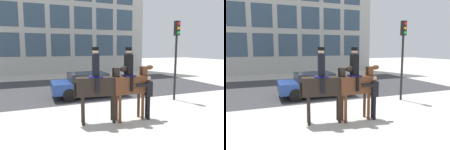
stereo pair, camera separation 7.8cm
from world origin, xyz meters
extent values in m
plane|color=beige|center=(0.00, 0.00, 0.00)|extent=(80.00, 80.00, 0.00)
cube|color=#38383A|center=(0.00, 4.75, 0.00)|extent=(19.40, 8.50, 0.01)
cube|color=#33475B|center=(-4.88, 12.83, 3.02)|extent=(1.95, 0.02, 2.31)
cube|color=#33475B|center=(-2.44, 12.83, 3.02)|extent=(1.95, 0.02, 2.31)
cube|color=#33475B|center=(0.00, 12.83, 3.02)|extent=(1.95, 0.02, 2.31)
cube|color=#33475B|center=(2.44, 12.83, 3.02)|extent=(1.95, 0.02, 2.31)
cube|color=#33475B|center=(4.88, 12.83, 3.02)|extent=(1.95, 0.02, 2.31)
cube|color=#33475B|center=(7.32, 12.83, 3.02)|extent=(1.95, 0.02, 2.31)
cube|color=#33475B|center=(-4.88, 12.83, 5.90)|extent=(1.95, 0.02, 2.31)
cube|color=#33475B|center=(-2.44, 12.83, 5.90)|extent=(1.95, 0.02, 2.31)
cube|color=#33475B|center=(0.00, 12.83, 5.90)|extent=(1.95, 0.02, 2.31)
cube|color=#33475B|center=(2.44, 12.83, 5.90)|extent=(1.95, 0.02, 2.31)
cube|color=#33475B|center=(4.88, 12.83, 5.90)|extent=(1.95, 0.02, 2.31)
cube|color=#33475B|center=(7.32, 12.83, 5.90)|extent=(1.95, 0.02, 2.31)
cube|color=black|center=(-0.58, -2.09, 1.33)|extent=(1.56, 0.65, 0.65)
cylinder|color=black|center=(-0.02, -2.02, 0.50)|extent=(0.11, 0.11, 1.00)
cylinder|color=black|center=(-0.06, -2.32, 0.50)|extent=(0.11, 0.11, 1.00)
cylinder|color=black|center=(-1.10, -1.86, 0.50)|extent=(0.11, 0.11, 1.00)
cylinder|color=black|center=(-1.14, -2.17, 0.50)|extent=(0.11, 0.11, 1.00)
cube|color=black|center=(0.08, -2.19, 1.70)|extent=(0.23, 0.27, 0.55)
cube|color=black|center=(-0.04, -2.17, 1.72)|extent=(0.05, 0.08, 0.49)
ellipsoid|color=black|center=(0.37, -2.23, 1.92)|extent=(0.37, 0.25, 0.21)
cube|color=silver|center=(0.47, -2.24, 1.94)|extent=(0.13, 0.07, 0.08)
cylinder|color=black|center=(-1.37, -1.98, 1.22)|extent=(0.09, 0.09, 0.55)
cube|color=#14144C|center=(-0.65, -2.08, 1.68)|extent=(0.52, 0.54, 0.05)
cube|color=black|center=(-0.65, -2.08, 2.08)|extent=(0.26, 0.35, 0.75)
sphere|color=#D1A889|center=(-0.65, -2.08, 2.57)|extent=(0.22, 0.22, 0.22)
cylinder|color=black|center=(-0.65, -2.08, 2.65)|extent=(0.24, 0.24, 0.12)
cylinder|color=black|center=(-0.62, -1.81, 1.40)|extent=(0.11, 0.11, 0.52)
cylinder|color=black|center=(-0.69, -2.35, 1.40)|extent=(0.11, 0.11, 0.52)
cube|color=#59331E|center=(0.61, -2.23, 1.34)|extent=(1.33, 0.48, 0.63)
cylinder|color=#59331E|center=(1.07, -2.06, 0.51)|extent=(0.11, 0.11, 1.02)
cylinder|color=#59331E|center=(1.08, -2.37, 0.51)|extent=(0.11, 0.11, 1.02)
cylinder|color=#59331E|center=(0.13, -2.09, 0.51)|extent=(0.11, 0.11, 1.02)
cylinder|color=#59331E|center=(0.14, -2.40, 0.51)|extent=(0.11, 0.11, 1.02)
cube|color=#59331E|center=(1.18, -2.21, 1.71)|extent=(0.21, 0.25, 0.56)
cube|color=#382314|center=(1.06, -2.21, 1.73)|extent=(0.04, 0.08, 0.50)
ellipsoid|color=#59331E|center=(1.45, -2.20, 1.95)|extent=(0.30, 0.21, 0.18)
cube|color=silver|center=(1.54, -2.20, 1.97)|extent=(0.11, 0.05, 0.07)
cylinder|color=#382314|center=(-0.09, -2.25, 1.23)|extent=(0.09, 0.09, 0.55)
cube|color=#14144C|center=(0.54, -2.23, 1.67)|extent=(0.41, 0.49, 0.05)
cube|color=black|center=(0.54, -2.23, 2.08)|extent=(0.23, 0.33, 0.75)
sphere|color=#D1A889|center=(0.54, -2.23, 2.56)|extent=(0.22, 0.22, 0.22)
cylinder|color=black|center=(0.54, -2.23, 2.64)|extent=(0.24, 0.24, 0.12)
cylinder|color=black|center=(0.53, -1.96, 1.40)|extent=(0.11, 0.11, 0.51)
cylinder|color=black|center=(0.55, -2.50, 1.40)|extent=(0.11, 0.11, 0.51)
cylinder|color=black|center=(1.28, -2.45, 0.45)|extent=(0.13, 0.13, 0.90)
cylinder|color=black|center=(1.31, -2.29, 0.45)|extent=(0.13, 0.13, 0.90)
cube|color=black|center=(1.29, -2.37, 1.18)|extent=(0.28, 0.43, 0.56)
sphere|color=#D1A889|center=(1.29, -2.37, 1.56)|extent=(0.20, 0.20, 0.20)
cube|color=black|center=(1.00, -2.50, 1.33)|extent=(0.56, 0.17, 0.09)
cone|color=orange|center=(0.65, -2.45, 1.33)|extent=(0.18, 0.07, 0.04)
cube|color=navy|center=(0.17, 1.95, 0.61)|extent=(4.07, 1.82, 0.56)
cube|color=black|center=(0.07, 1.95, 1.11)|extent=(2.03, 1.60, 0.43)
cylinder|color=black|center=(1.44, 1.11, 0.33)|extent=(0.66, 0.22, 0.66)
cylinder|color=black|center=(1.44, 2.79, 0.33)|extent=(0.66, 0.22, 0.66)
cylinder|color=black|center=(-1.09, 1.11, 0.33)|extent=(0.66, 0.22, 0.66)
cylinder|color=black|center=(-1.09, 2.79, 0.33)|extent=(0.66, 0.22, 0.66)
cylinder|color=black|center=(4.09, -0.41, 1.65)|extent=(0.11, 0.11, 3.30)
cube|color=black|center=(4.09, -0.41, 3.66)|extent=(0.24, 0.19, 0.72)
sphere|color=red|center=(4.09, -0.53, 3.88)|extent=(0.15, 0.15, 0.15)
sphere|color=orange|center=(4.09, -0.53, 3.66)|extent=(0.15, 0.15, 0.15)
sphere|color=green|center=(4.09, -0.53, 3.45)|extent=(0.15, 0.15, 0.15)
camera|label=1|loc=(-2.62, -8.73, 2.65)|focal=32.00mm
camera|label=2|loc=(-2.54, -8.75, 2.65)|focal=32.00mm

